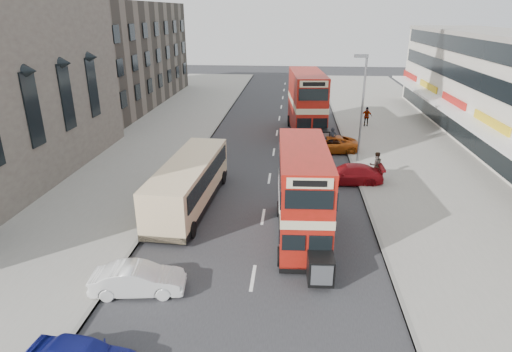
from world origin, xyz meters
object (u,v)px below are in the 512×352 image
at_px(bus_second, 307,103).
at_px(coach, 189,182).
at_px(pedestrian_near, 376,165).
at_px(pedestrian_far, 366,116).
at_px(street_lamp, 362,101).
at_px(car_right_a, 349,174).
at_px(car_right_b, 328,144).
at_px(cyclist, 332,144).
at_px(bus_main, 303,194).
at_px(car_left_front, 138,279).

relative_size(bus_second, coach, 1.02).
bearing_deg(pedestrian_near, pedestrian_far, -107.47).
xyz_separation_m(street_lamp, pedestrian_near, (0.80, -3.49, -3.70)).
distance_m(car_right_a, car_right_b, 6.89).
relative_size(bus_second, car_right_a, 2.24).
distance_m(car_right_b, cyclist, 0.33).
relative_size(car_right_b, cyclist, 2.34).
distance_m(bus_main, pedestrian_near, 10.18).
relative_size(street_lamp, cyclist, 3.88).
height_order(street_lamp, car_right_a, street_lamp).
distance_m(bus_main, pedestrian_far, 24.18).
xyz_separation_m(car_left_front, cyclist, (9.42, 19.83, 0.12)).
bearing_deg(car_left_front, street_lamp, -40.05).
relative_size(car_left_front, cyclist, 1.82).
xyz_separation_m(bus_main, pedestrian_near, (5.18, 8.66, -1.37)).
xyz_separation_m(street_lamp, bus_second, (-3.78, 8.07, -1.85)).
distance_m(bus_main, coach, 7.43).
bearing_deg(bus_second, bus_main, 82.94).
bearing_deg(car_right_b, street_lamp, 34.19).
bearing_deg(cyclist, pedestrian_far, 65.00).
bearing_deg(coach, pedestrian_near, 27.58).
bearing_deg(car_right_b, pedestrian_near, 19.80).
distance_m(bus_main, car_right_b, 14.88).
bearing_deg(pedestrian_far, car_left_front, -103.72).
relative_size(bus_second, cyclist, 4.87).
relative_size(street_lamp, coach, 0.82).
bearing_deg(pedestrian_near, street_lamp, -88.69).
bearing_deg(car_right_b, car_right_a, 2.07).
bearing_deg(car_right_b, pedestrian_far, 147.35).
distance_m(car_right_a, pedestrian_near, 2.14).
xyz_separation_m(street_lamp, coach, (-11.00, -8.90, -3.25)).
relative_size(car_right_a, pedestrian_near, 2.44).
bearing_deg(car_right_b, bus_second, -168.67).
distance_m(bus_second, coach, 18.49).
relative_size(bus_second, pedestrian_far, 5.36).
height_order(bus_second, car_right_b, bus_second).
distance_m(bus_main, cyclist, 14.88).
distance_m(pedestrian_near, pedestrian_far, 14.62).
bearing_deg(bus_main, car_right_b, -101.80).
distance_m(bus_second, pedestrian_far, 7.03).
relative_size(bus_second, car_right_b, 2.08).
bearing_deg(street_lamp, coach, -141.03).
height_order(bus_main, bus_second, bus_second).
relative_size(street_lamp, pedestrian_far, 4.26).
xyz_separation_m(bus_second, car_right_a, (2.68, -12.45, -2.28)).
distance_m(pedestrian_near, cyclist, 6.41).
distance_m(coach, car_left_front, 8.59).
xyz_separation_m(bus_main, bus_second, (0.60, 20.22, 0.49)).
relative_size(pedestrian_near, pedestrian_far, 0.98).
bearing_deg(bus_second, street_lamp, 109.75).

